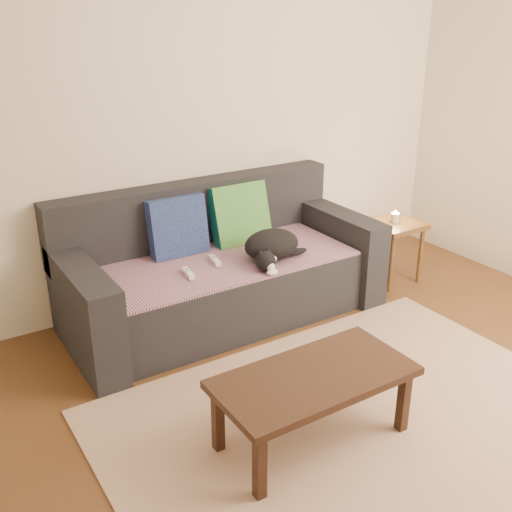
{
  "coord_description": "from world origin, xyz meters",
  "views": [
    {
      "loc": [
        -1.77,
        -1.67,
        1.96
      ],
      "look_at": [
        0.05,
        1.2,
        0.55
      ],
      "focal_mm": 42.0,
      "sensor_mm": 36.0,
      "label": 1
    }
  ],
  "objects_px": {
    "sofa": "(220,273)",
    "side_table": "(394,232)",
    "wii_remote_b": "(215,260)",
    "wii_remote_a": "(188,273)",
    "cat": "(271,246)",
    "coffee_table": "(314,383)"
  },
  "relations": [
    {
      "from": "sofa",
      "to": "cat",
      "type": "xyz_separation_m",
      "value": [
        0.24,
        -0.26,
        0.23
      ]
    },
    {
      "from": "wii_remote_a",
      "to": "side_table",
      "type": "height_order",
      "value": "side_table"
    },
    {
      "from": "wii_remote_b",
      "to": "coffee_table",
      "type": "bearing_deg",
      "value": -178.06
    },
    {
      "from": "wii_remote_a",
      "to": "side_table",
      "type": "bearing_deg",
      "value": -82.87
    },
    {
      "from": "cat",
      "to": "coffee_table",
      "type": "relative_size",
      "value": 0.48
    },
    {
      "from": "wii_remote_a",
      "to": "wii_remote_b",
      "type": "relative_size",
      "value": 1.0
    },
    {
      "from": "wii_remote_b",
      "to": "side_table",
      "type": "bearing_deg",
      "value": -84.35
    },
    {
      "from": "sofa",
      "to": "wii_remote_a",
      "type": "xyz_separation_m",
      "value": [
        -0.33,
        -0.19,
        0.15
      ]
    },
    {
      "from": "cat",
      "to": "wii_remote_b",
      "type": "distance_m",
      "value": 0.38
    },
    {
      "from": "cat",
      "to": "side_table",
      "type": "xyz_separation_m",
      "value": [
        1.15,
        0.05,
        -0.15
      ]
    },
    {
      "from": "sofa",
      "to": "cat",
      "type": "bearing_deg",
      "value": -46.85
    },
    {
      "from": "wii_remote_a",
      "to": "sofa",
      "type": "bearing_deg",
      "value": -52.0
    },
    {
      "from": "coffee_table",
      "to": "sofa",
      "type": "bearing_deg",
      "value": 78.9
    },
    {
      "from": "wii_remote_b",
      "to": "side_table",
      "type": "height_order",
      "value": "side_table"
    },
    {
      "from": "side_table",
      "to": "cat",
      "type": "bearing_deg",
      "value": -177.65
    },
    {
      "from": "sofa",
      "to": "side_table",
      "type": "distance_m",
      "value": 1.41
    },
    {
      "from": "sofa",
      "to": "wii_remote_b",
      "type": "bearing_deg",
      "value": -132.77
    },
    {
      "from": "side_table",
      "to": "coffee_table",
      "type": "distance_m",
      "value": 2.04
    },
    {
      "from": "cat",
      "to": "wii_remote_a",
      "type": "xyz_separation_m",
      "value": [
        -0.57,
        0.07,
        -0.08
      ]
    },
    {
      "from": "sofa",
      "to": "coffee_table",
      "type": "distance_m",
      "value": 1.42
    },
    {
      "from": "sofa",
      "to": "side_table",
      "type": "height_order",
      "value": "sofa"
    },
    {
      "from": "cat",
      "to": "wii_remote_a",
      "type": "bearing_deg",
      "value": 162.58
    }
  ]
}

